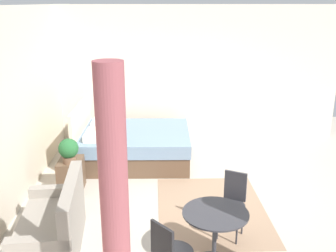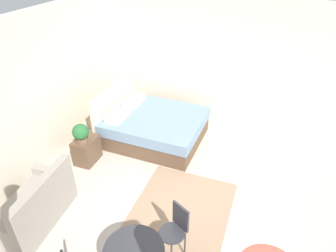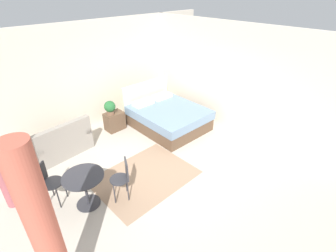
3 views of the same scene
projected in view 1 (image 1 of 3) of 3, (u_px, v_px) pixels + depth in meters
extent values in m
cube|color=#B2A899|center=(217.00, 199.00, 6.03)|extent=(8.69, 9.02, 0.02)
cube|color=beige|center=(9.00, 111.00, 5.49)|extent=(8.69, 0.12, 2.86)
cube|color=beige|center=(199.00, 74.00, 8.30)|extent=(0.12, 6.02, 2.86)
cube|color=#93755B|center=(211.00, 209.00, 5.70)|extent=(2.07, 1.56, 0.01)
cube|color=brown|center=(136.00, 152.00, 7.41)|extent=(1.69, 2.00, 0.35)
cube|color=slate|center=(136.00, 137.00, 7.32)|extent=(1.73, 2.04, 0.24)
cube|color=beige|center=(82.00, 133.00, 7.28)|extent=(1.70, 0.10, 1.13)
cube|color=silver|center=(95.00, 135.00, 6.92)|extent=(0.60, 0.34, 0.12)
cube|color=silver|center=(101.00, 123.00, 7.60)|extent=(0.60, 0.34, 0.12)
cube|color=gray|center=(51.00, 234.00, 4.73)|extent=(1.40, 0.81, 0.42)
cube|color=gray|center=(72.00, 200.00, 4.63)|extent=(1.35, 0.25, 0.46)
cube|color=gray|center=(56.00, 191.00, 5.22)|extent=(0.20, 0.71, 0.13)
cube|color=gray|center=(38.00, 244.00, 4.07)|extent=(0.20, 0.71, 0.13)
cube|color=brown|center=(71.00, 175.00, 6.22)|extent=(0.51, 0.36, 0.52)
cylinder|color=brown|center=(69.00, 159.00, 6.03)|extent=(0.20, 0.20, 0.11)
sphere|color=#235B2D|center=(68.00, 148.00, 5.97)|extent=(0.31, 0.31, 0.31)
cylinder|color=#2D2D33|center=(214.00, 240.00, 4.41)|extent=(0.05, 0.05, 0.66)
cylinder|color=#2D2D33|center=(216.00, 213.00, 4.30)|extent=(0.74, 0.74, 0.02)
cylinder|color=#2D2D33|center=(218.00, 224.00, 4.92)|extent=(0.02, 0.02, 0.44)
cylinder|color=#2D2D33|center=(237.00, 229.00, 4.81)|extent=(0.02, 0.02, 0.44)
cylinder|color=#2D2D33|center=(224.00, 215.00, 5.14)|extent=(0.02, 0.02, 0.44)
cylinder|color=#2D2D33|center=(242.00, 219.00, 5.03)|extent=(0.02, 0.02, 0.44)
cylinder|color=#2D2D33|center=(231.00, 206.00, 4.90)|extent=(0.49, 0.49, 0.02)
cube|color=#2D2D33|center=(235.00, 186.00, 4.97)|extent=(0.16, 0.27, 0.39)
cylinder|color=black|center=(174.00, 252.00, 3.97)|extent=(0.56, 0.56, 0.02)
cube|color=black|center=(162.00, 242.00, 3.80)|extent=(0.26, 0.23, 0.37)
cylinder|color=#994C51|center=(115.00, 217.00, 3.13)|extent=(0.23, 0.23, 2.51)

